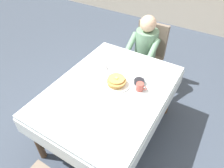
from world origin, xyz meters
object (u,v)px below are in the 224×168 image
at_px(dining_table_main, 109,95).
at_px(breakfast_stack, 116,81).
at_px(fork_left_of_plate, 100,80).
at_px(bowl_butter, 139,82).
at_px(chair_diner, 148,51).
at_px(cup_coffee, 140,87).
at_px(knife_right_of_plate, 132,92).
at_px(spoon_near_edge, 104,104).
at_px(syrup_pitcher, 105,66).
at_px(plate_breakfast, 116,84).
at_px(diner_person, 145,48).

bearing_deg(dining_table_main, breakfast_stack, 70.58).
distance_m(breakfast_stack, fork_left_of_plate, 0.20).
height_order(dining_table_main, fork_left_of_plate, fork_left_of_plate).
bearing_deg(bowl_butter, chair_diner, 106.84).
xyz_separation_m(cup_coffee, fork_left_of_plate, (-0.43, -0.08, -0.04)).
height_order(breakfast_stack, bowl_butter, breakfast_stack).
relative_size(breakfast_stack, knife_right_of_plate, 0.98).
xyz_separation_m(knife_right_of_plate, spoon_near_edge, (-0.15, -0.27, 0.00)).
height_order(chair_diner, fork_left_of_plate, chair_diner).
bearing_deg(breakfast_stack, knife_right_of_plate, -6.01).
bearing_deg(chair_diner, bowl_butter, 106.84).
xyz_separation_m(cup_coffee, knife_right_of_plate, (-0.05, -0.08, -0.04)).
height_order(cup_coffee, knife_right_of_plate, cup_coffee).
xyz_separation_m(dining_table_main, breakfast_stack, (0.03, 0.09, 0.14)).
height_order(breakfast_stack, cup_coffee, breakfast_stack).
bearing_deg(syrup_pitcher, spoon_near_edge, -58.07).
distance_m(cup_coffee, bowl_butter, 0.10).
distance_m(dining_table_main, chair_diner, 1.18).
relative_size(dining_table_main, plate_breakfast, 5.44).
bearing_deg(breakfast_stack, fork_left_of_plate, -173.96).
height_order(diner_person, breakfast_stack, diner_person).
height_order(dining_table_main, cup_coffee, cup_coffee).
bearing_deg(plate_breakfast, chair_diner, 94.87).
bearing_deg(syrup_pitcher, cup_coffee, -13.30).
distance_m(diner_person, cup_coffee, 0.94).
xyz_separation_m(plate_breakfast, bowl_butter, (0.19, 0.14, 0.01)).
height_order(bowl_butter, syrup_pitcher, syrup_pitcher).
xyz_separation_m(dining_table_main, cup_coffee, (0.27, 0.14, 0.13)).
xyz_separation_m(fork_left_of_plate, knife_right_of_plate, (0.38, 0.00, 0.00)).
height_order(plate_breakfast, bowl_butter, bowl_butter).
bearing_deg(breakfast_stack, syrup_pitcher, 145.14).
bearing_deg(plate_breakfast, breakfast_stack, 174.61).
relative_size(syrup_pitcher, knife_right_of_plate, 0.40).
xyz_separation_m(bowl_butter, knife_right_of_plate, (-0.00, -0.16, -0.02)).
relative_size(breakfast_stack, cup_coffee, 1.74).
bearing_deg(knife_right_of_plate, spoon_near_edge, 151.89).
xyz_separation_m(dining_table_main, chair_diner, (-0.06, 1.17, -0.12)).
distance_m(bowl_butter, fork_left_of_plate, 0.42).
bearing_deg(spoon_near_edge, diner_person, 91.56).
relative_size(chair_diner, breakfast_stack, 4.72).
height_order(cup_coffee, bowl_butter, cup_coffee).
bearing_deg(plate_breakfast, syrup_pitcher, 145.19).
bearing_deg(plate_breakfast, fork_left_of_plate, -173.99).
xyz_separation_m(breakfast_stack, cup_coffee, (0.24, 0.06, -0.01)).
height_order(diner_person, bowl_butter, diner_person).
distance_m(plate_breakfast, breakfast_stack, 0.04).
relative_size(breakfast_stack, spoon_near_edge, 1.31).
bearing_deg(syrup_pitcher, fork_left_of_plate, -73.42).
distance_m(dining_table_main, diner_person, 1.02).
height_order(dining_table_main, diner_person, diner_person).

